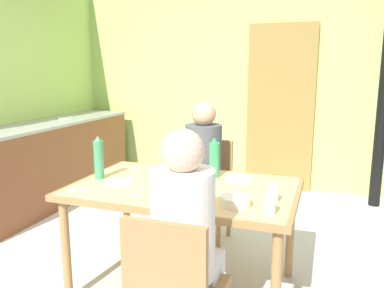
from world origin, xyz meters
TOP-DOWN VIEW (x-y plane):
  - ground_plane at (0.00, 0.00)m, footprint 6.50×6.50m
  - wall_back at (0.00, 2.50)m, footprint 4.34×0.10m
  - door_wooden at (0.62, 2.42)m, footprint 0.80×0.05m
  - kitchen_counter at (-1.74, 1.06)m, footprint 0.61×2.50m
  - dining_table at (0.32, -0.07)m, footprint 1.45×0.92m
  - chair_far_diner at (0.22, 0.74)m, footprint 0.40×0.40m
  - person_near_diner at (0.57, -0.75)m, footprint 0.30×0.37m
  - person_far_diner at (0.22, 0.61)m, footprint 0.30×0.37m
  - water_bottle_green_near at (0.44, 0.19)m, footprint 0.07×0.07m
  - water_bottle_green_far at (-0.30, -0.11)m, footprint 0.07×0.07m
  - serving_bowl_center at (0.72, -0.33)m, footprint 0.17×0.17m
  - dinner_plate_near_left at (0.32, -0.11)m, footprint 0.20×0.20m
  - dinner_plate_near_right at (0.63, 0.18)m, footprint 0.20×0.20m
  - dinner_plate_far_center at (-0.12, -0.16)m, footprint 0.20×0.20m
  - drinking_glass_by_near_diner at (0.92, -0.40)m, footprint 0.06×0.06m
  - drinking_glass_by_far_diner at (0.91, -0.19)m, footprint 0.06×0.06m
  - cutlery_knife_near at (0.11, 0.22)m, footprint 0.10×0.13m
  - cutlery_fork_near at (-0.15, 0.13)m, footprint 0.04×0.15m
  - cutlery_knife_far at (0.11, -0.32)m, footprint 0.02×0.15m
  - cutlery_fork_far at (-0.27, -0.39)m, footprint 0.15×0.06m

SIDE VIEW (x-z plane):
  - ground_plane at x=0.00m, z-range 0.00..0.00m
  - kitchen_counter at x=-1.74m, z-range 0.00..0.91m
  - chair_far_diner at x=0.22m, z-range 0.06..0.93m
  - dining_table at x=0.32m, z-range 0.30..1.02m
  - cutlery_knife_near at x=0.11m, z-range 0.73..0.73m
  - cutlery_fork_near at x=-0.15m, z-range 0.73..0.73m
  - cutlery_knife_far at x=0.11m, z-range 0.73..0.73m
  - cutlery_fork_far at x=-0.27m, z-range 0.73..0.73m
  - dinner_plate_near_left at x=0.32m, z-range 0.73..0.74m
  - dinner_plate_near_right at x=0.63m, z-range 0.73..0.74m
  - dinner_plate_far_center at x=-0.12m, z-range 0.73..0.74m
  - serving_bowl_center at x=0.72m, z-range 0.73..0.78m
  - drinking_glass_by_far_diner at x=0.91m, z-range 0.73..0.83m
  - drinking_glass_by_near_diner at x=0.92m, z-range 0.73..0.83m
  - person_near_diner at x=0.57m, z-range 0.40..1.17m
  - person_far_diner at x=0.22m, z-range 0.40..1.17m
  - water_bottle_green_near at x=0.44m, z-range 0.72..1.00m
  - water_bottle_green_far at x=-0.30m, z-range 0.72..1.02m
  - door_wooden at x=0.62m, z-range 0.00..2.00m
  - wall_back at x=0.00m, z-range 0.00..2.85m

